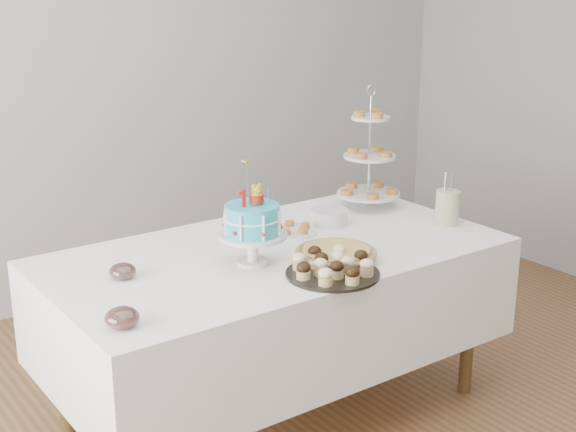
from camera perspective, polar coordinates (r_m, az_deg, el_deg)
walls at (r=2.98m, az=2.32°, el=6.57°), size 5.04×4.04×2.70m
table at (r=3.45m, az=-0.92°, el=-5.94°), size 1.92×1.02×0.77m
birthday_cake at (r=3.17m, az=-2.53°, el=-1.49°), size 0.27×0.27×0.42m
cupcake_tray at (r=3.08m, az=3.20°, el=-3.53°), size 0.36×0.36×0.08m
pie at (r=3.23m, az=3.43°, el=-2.75°), size 0.33×0.33×0.05m
tiered_stand at (r=3.92m, az=5.82°, el=4.21°), size 0.31×0.31×0.60m
plate_stack at (r=3.69m, az=2.95°, el=-0.05°), size 0.17×0.17×0.07m
pastry_plate at (r=3.57m, az=0.31°, el=-0.96°), size 0.23×0.23×0.03m
jam_bowl_a at (r=2.71m, az=-11.71°, el=-7.11°), size 0.12×0.12×0.07m
jam_bowl_b at (r=3.11m, az=-11.68°, el=-3.88°), size 0.10×0.10×0.06m
utensil_pitcher at (r=3.74m, az=11.27°, el=0.70°), size 0.11×0.11×0.24m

